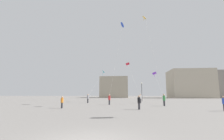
# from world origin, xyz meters

# --- Properties ---
(person_in_green) EXTENTS (0.40, 0.40, 1.85)m
(person_in_green) POSITION_xyz_m (8.27, 19.30, 1.02)
(person_in_green) COLOR #2D2D33
(person_in_green) RESTS_ON ground_plane
(person_in_grey) EXTENTS (0.40, 0.40, 1.84)m
(person_in_grey) POSITION_xyz_m (-5.27, 27.09, 1.01)
(person_in_grey) COLOR #2D2D33
(person_in_grey) RESTS_ON ground_plane
(person_in_white) EXTENTS (0.40, 0.40, 1.85)m
(person_in_white) POSITION_xyz_m (5.65, 27.33, 1.01)
(person_in_white) COLOR #2D2D33
(person_in_white) RESTS_ON ground_plane
(person_in_blue) EXTENTS (0.36, 0.36, 1.65)m
(person_in_blue) POSITION_xyz_m (12.82, 12.11, 0.90)
(person_in_blue) COLOR #2D2D33
(person_in_blue) RESTS_ON ground_plane
(person_in_black) EXTENTS (0.37, 0.37, 1.69)m
(person_in_black) POSITION_xyz_m (3.65, 13.54, 0.93)
(person_in_black) COLOR #2D2D33
(person_in_black) RESTS_ON ground_plane
(person_in_orange) EXTENTS (0.34, 0.34, 1.58)m
(person_in_orange) POSITION_xyz_m (-6.32, 14.79, 0.87)
(person_in_orange) COLOR #2D2D33
(person_in_orange) RESTS_ON ground_plane
(person_in_red) EXTENTS (0.39, 0.39, 1.80)m
(person_in_red) POSITION_xyz_m (-0.47, 21.97, 0.99)
(person_in_red) COLOR #2D2D33
(person_in_red) RESTS_ON ground_plane
(kite_violet_delta) EXTENTS (1.04, 4.79, 4.65)m
(kite_violet_delta) POSITION_xyz_m (7.88, 23.48, 5.59)
(kite_violet_delta) COLOR purple
(kite_amber_diamond) EXTENTS (3.26, 1.48, 13.32)m
(kite_amber_diamond) POSITION_xyz_m (5.54, 18.36, 14.00)
(kite_amber_diamond) COLOR yellow
(kite_cobalt_diamond) EXTENTS (2.93, 1.45, 14.34)m
(kite_cobalt_diamond) POSITION_xyz_m (1.99, 22.79, 14.98)
(kite_cobalt_diamond) COLOR blue
(kite_crimson_delta) EXTENTS (2.72, 9.27, 8.89)m
(kite_crimson_delta) POSITION_xyz_m (3.64, 35.72, 9.68)
(kite_crimson_delta) COLOR red
(kite_cyan_delta) EXTENTS (3.18, 5.20, 6.20)m
(kite_cyan_delta) POSITION_xyz_m (-2.52, 31.62, 7.06)
(kite_cyan_delta) COLOR #1EB2C6
(building_left_hall) EXTENTS (14.47, 15.71, 10.46)m
(building_left_hall) POSITION_xyz_m (-1.00, 77.69, 5.23)
(building_left_hall) COLOR #A39984
(building_left_hall) RESTS_ON ground_plane
(building_centre_hall) EXTENTS (19.22, 15.45, 13.12)m
(building_centre_hall) POSITION_xyz_m (35.00, 71.12, 6.56)
(building_centre_hall) COLOR #B2A893
(building_centre_hall) RESTS_ON ground_plane
(lamppost_east) EXTENTS (0.36, 0.36, 4.86)m
(lamppost_east) POSITION_xyz_m (7.16, 35.60, 3.27)
(lamppost_east) COLOR #2D2D30
(lamppost_east) RESTS_ON ground_plane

